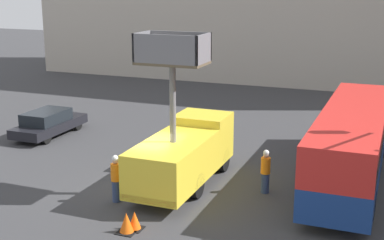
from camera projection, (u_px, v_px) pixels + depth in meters
name	position (u px, v px, depth m)	size (l,w,h in m)	color
ground_plane	(146.00, 190.00, 21.52)	(120.00, 120.00, 0.00)	#38383A
utility_truck	(184.00, 150.00, 21.69)	(2.55, 6.54, 6.31)	yellow
city_bus	(352.00, 139.00, 22.12)	(2.46, 11.91, 3.08)	navy
road_worker_near_truck	(116.00, 179.00, 20.15)	(0.38, 0.38, 1.85)	navy
road_worker_directing	(265.00, 172.00, 21.02)	(0.38, 0.38, 1.78)	navy
traffic_cone_near_truck	(135.00, 221.00, 18.03)	(0.56, 0.56, 0.64)	black
traffic_cone_mid_road	(127.00, 223.00, 17.78)	(0.61, 0.61, 0.70)	black
parked_car_curbside	(48.00, 123.00, 28.97)	(1.87, 4.65, 1.40)	black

